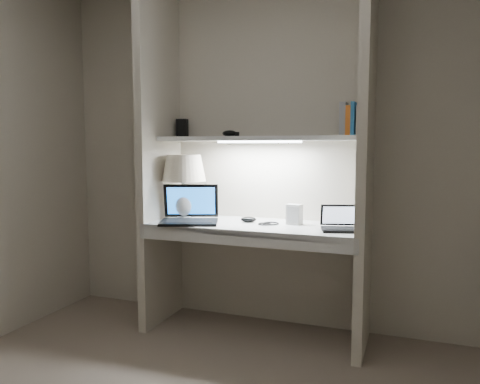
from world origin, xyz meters
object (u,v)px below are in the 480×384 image
at_px(table_lamp, 184,176).
at_px(speaker, 294,214).
at_px(laptop_main, 190,214).
at_px(laptop_netbook, 341,224).
at_px(book_row, 356,120).

height_order(table_lamp, speaker, table_lamp).
bearing_deg(speaker, table_lamp, -166.00).
distance_m(table_lamp, laptop_main, 0.31).
bearing_deg(speaker, laptop_netbook, -7.15).
bearing_deg(book_row, laptop_main, -166.57).
xyz_separation_m(table_lamp, book_row, (1.20, 0.13, 0.38)).
bearing_deg(table_lamp, laptop_main, -49.74).
xyz_separation_m(table_lamp, laptop_main, (0.11, -0.13, -0.26)).
relative_size(laptop_main, laptop_netbook, 1.67).
height_order(laptop_main, speaker, laptop_main).
relative_size(laptop_netbook, speaker, 2.10).
height_order(speaker, book_row, book_row).
distance_m(table_lamp, book_row, 1.26).
distance_m(laptop_netbook, book_row, 0.70).
relative_size(table_lamp, laptop_netbook, 1.62).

